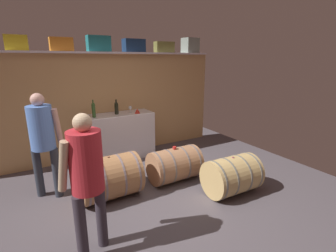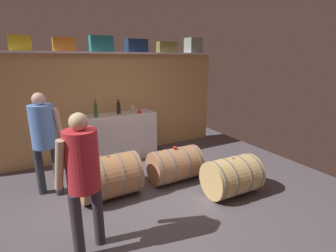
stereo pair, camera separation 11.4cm
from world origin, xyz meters
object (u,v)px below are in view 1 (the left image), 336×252
(toolcase_olive, at_px, (164,47))
(wine_bottle_green, at_px, (94,110))
(wine_barrel_near, at_px, (175,165))
(toolcase_navy, at_px, (134,46))
(visitor_tasting, at_px, (43,135))
(wine_barrel_far, at_px, (110,177))
(toolcase_orange, at_px, (61,44))
(work_cabinet, at_px, (118,136))
(wine_glass, at_px, (130,108))
(wine_barrel_flank, at_px, (232,175))
(toolcase_grey, at_px, (190,46))
(toolcase_teal, at_px, (99,44))
(toolcase_yellow, at_px, (16,43))
(winemaker_pouring, at_px, (86,172))
(tasting_cup, at_px, (174,148))
(wine_bottle_dark, at_px, (116,108))
(red_funnel, at_px, (137,111))

(toolcase_olive, height_order, wine_bottle_green, toolcase_olive)
(wine_barrel_near, bearing_deg, toolcase_navy, 90.23)
(wine_bottle_green, xyz_separation_m, visitor_tasting, (-0.94, -0.83, -0.13))
(wine_bottle_green, height_order, wine_barrel_far, wine_bottle_green)
(toolcase_orange, xyz_separation_m, work_cabinet, (0.88, -0.17, -1.79))
(wine_glass, xyz_separation_m, wine_barrel_flank, (0.74, -2.22, -0.75))
(toolcase_navy, relative_size, wine_barrel_near, 0.51)
(toolcase_grey, bearing_deg, visitor_tasting, -163.15)
(toolcase_teal, height_order, wine_bottle_green, toolcase_teal)
(visitor_tasting, bearing_deg, toolcase_grey, 51.76)
(toolcase_yellow, height_order, wine_bottle_green, toolcase_yellow)
(work_cabinet, height_order, winemaker_pouring, winemaker_pouring)
(wine_glass, bearing_deg, toolcase_teal, 162.10)
(wine_barrel_flank, distance_m, tasting_cup, 1.01)
(toolcase_navy, relative_size, wine_barrel_far, 0.49)
(wine_bottle_dark, bearing_deg, tasting_cup, -70.72)
(wine_glass, relative_size, wine_barrel_flank, 0.17)
(toolcase_yellow, height_order, toolcase_teal, toolcase_teal)
(toolcase_yellow, relative_size, work_cabinet, 0.24)
(visitor_tasting, bearing_deg, wine_glass, 61.64)
(wine_glass, distance_m, wine_barrel_flank, 2.46)
(toolcase_orange, height_order, toolcase_olive, toolcase_orange)
(toolcase_teal, distance_m, wine_bottle_dark, 1.25)
(toolcase_olive, xyz_separation_m, wine_bottle_green, (-1.66, -0.23, -1.16))
(toolcase_yellow, distance_m, wine_barrel_far, 2.67)
(wine_bottle_green, bearing_deg, toolcase_grey, 5.58)
(toolcase_olive, bearing_deg, toolcase_orange, -176.14)
(toolcase_grey, bearing_deg, winemaker_pouring, -140.73)
(wine_glass, distance_m, wine_barrel_far, 1.82)
(wine_barrel_near, distance_m, winemaker_pouring, 1.99)
(toolcase_navy, relative_size, wine_bottle_dark, 1.45)
(toolcase_orange, height_order, winemaker_pouring, toolcase_orange)
(toolcase_olive, bearing_deg, wine_bottle_dark, -167.56)
(toolcase_teal, bearing_deg, wine_glass, -20.00)
(work_cabinet, distance_m, wine_glass, 0.64)
(red_funnel, height_order, winemaker_pouring, winemaker_pouring)
(toolcase_orange, bearing_deg, visitor_tasting, -115.61)
(toolcase_navy, xyz_separation_m, visitor_tasting, (-1.89, -1.06, -1.31))
(toolcase_yellow, distance_m, toolcase_grey, 3.43)
(toolcase_navy, xyz_separation_m, wine_bottle_green, (-0.95, -0.23, -1.18))
(work_cabinet, height_order, tasting_cup, work_cabinet)
(toolcase_grey, distance_m, wine_barrel_flank, 3.24)
(winemaker_pouring, bearing_deg, toolcase_orange, 54.33)
(toolcase_orange, xyz_separation_m, wine_barrel_flank, (1.91, -2.39, -1.97))
(toolcase_grey, height_order, visitor_tasting, toolcase_grey)
(toolcase_orange, height_order, visitor_tasting, toolcase_orange)
(toolcase_navy, xyz_separation_m, toolcase_grey, (1.39, 0.00, 0.04))
(toolcase_orange, xyz_separation_m, toolcase_teal, (0.66, 0.00, 0.03))
(toolcase_yellow, relative_size, toolcase_orange, 0.89)
(toolcase_yellow, bearing_deg, wine_bottle_green, -13.44)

